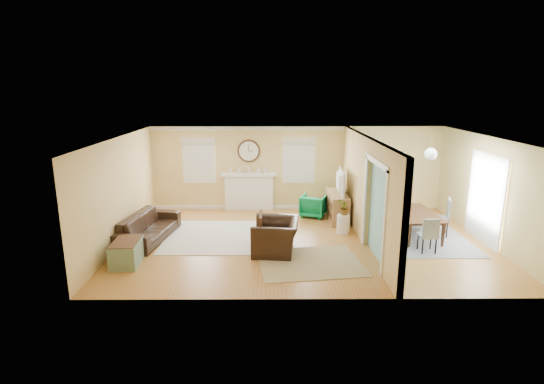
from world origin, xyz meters
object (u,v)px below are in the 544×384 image
Objects in this scene: eames_chair at (276,236)px; credenza at (337,207)px; sofa at (149,227)px; dining_table at (415,224)px; green_chair at (313,206)px.

credenza is (1.82, 2.48, 0.01)m from eames_chair.
dining_table is (6.81, 0.21, -0.01)m from sofa.
sofa is 1.54× the size of credenza.
credenza is at bearing 149.40° from eames_chair.
dining_table is at bearing 112.32° from eames_chair.
eames_chair is 3.07m from credenza.
eames_chair is at bearing -126.24° from credenza.
sofa is 3.17× the size of green_chair.
green_chair is at bearing -57.66° from sofa.
eames_chair is 1.67× the size of green_chair.
eames_chair is (3.19, -0.88, 0.06)m from sofa.
green_chair is at bearing 163.31° from eames_chair.
eames_chair is 3.78m from dining_table.
sofa is 3.31m from eames_chair.
sofa is at bearing -99.73° from eames_chair.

